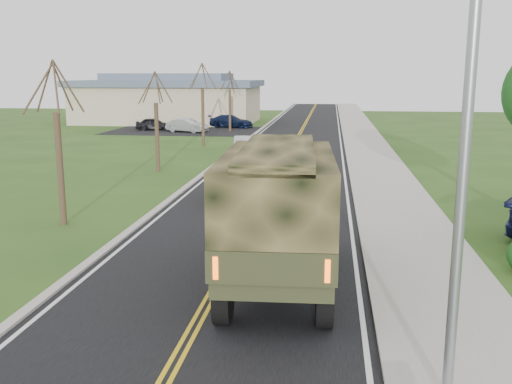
# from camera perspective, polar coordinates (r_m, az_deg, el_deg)

# --- Properties ---
(ground) EXTENTS (160.00, 160.00, 0.00)m
(ground) POSITION_cam_1_polar(r_m,az_deg,el_deg) (11.56, -8.45, -17.19)
(ground) COLOR #284818
(ground) RESTS_ON ground
(road) EXTENTS (8.00, 120.00, 0.01)m
(road) POSITION_cam_1_polar(r_m,az_deg,el_deg) (50.10, 4.12, 5.31)
(road) COLOR black
(road) RESTS_ON ground
(curb_right) EXTENTS (0.30, 120.00, 0.12)m
(curb_right) POSITION_cam_1_polar(r_m,az_deg,el_deg) (50.02, 8.89, 5.26)
(curb_right) COLOR #9E998E
(curb_right) RESTS_ON ground
(sidewalk_right) EXTENTS (3.20, 120.00, 0.10)m
(sidewalk_right) POSITION_cam_1_polar(r_m,az_deg,el_deg) (50.10, 10.90, 5.18)
(sidewalk_right) COLOR #9E998E
(sidewalk_right) RESTS_ON ground
(curb_left) EXTENTS (0.30, 120.00, 0.10)m
(curb_left) POSITION_cam_1_polar(r_m,az_deg,el_deg) (50.51, -0.60, 5.44)
(curb_left) COLOR #9E998E
(curb_left) RESTS_ON ground
(street_light) EXTENTS (1.65, 0.22, 8.00)m
(street_light) POSITION_cam_1_polar(r_m,az_deg,el_deg) (9.49, 19.58, 4.19)
(street_light) COLOR gray
(street_light) RESTS_ON ground
(bare_tree_a) EXTENTS (1.93, 2.26, 6.08)m
(bare_tree_a) POSITION_cam_1_polar(r_m,az_deg,el_deg) (22.25, -19.09, 3.48)
(bare_tree_a) COLOR #38281C
(bare_tree_a) RESTS_ON ground
(bare_tree_b) EXTENTS (1.83, 2.14, 5.73)m
(bare_tree_b) POSITION_cam_1_polar(r_m,az_deg,el_deg) (33.36, -9.90, 6.23)
(bare_tree_b) COLOR #38281C
(bare_tree_b) RESTS_ON ground
(bare_tree_c) EXTENTS (2.04, 2.39, 6.42)m
(bare_tree_c) POSITION_cam_1_polar(r_m,az_deg,el_deg) (44.90, -5.34, 8.10)
(bare_tree_c) COLOR #38281C
(bare_tree_c) RESTS_ON ground
(bare_tree_d) EXTENTS (1.88, 2.20, 5.91)m
(bare_tree_d) POSITION_cam_1_polar(r_m,az_deg,el_deg) (56.66, -2.64, 8.65)
(bare_tree_d) COLOR #38281C
(bare_tree_d) RESTS_ON ground
(commercial_building) EXTENTS (25.50, 21.50, 5.65)m
(commercial_building) POSITION_cam_1_polar(r_m,az_deg,el_deg) (68.40, -8.67, 9.17)
(commercial_building) COLOR tan
(commercial_building) RESTS_ON ground
(military_truck) EXTENTS (3.02, 7.78, 3.82)m
(military_truck) POSITION_cam_1_polar(r_m,az_deg,el_deg) (14.98, 2.31, -1.31)
(military_truck) COLOR black
(military_truck) RESTS_ON ground
(suv_champagne) EXTENTS (3.04, 5.61, 1.49)m
(suv_champagne) POSITION_cam_1_polar(r_m,az_deg,el_deg) (26.02, -0.85, 1.04)
(suv_champagne) COLOR #998956
(suv_champagne) RESTS_ON ground
(sedan_silver) EXTENTS (1.91, 4.21, 1.34)m
(sedan_silver) POSITION_cam_1_polar(r_m,az_deg,el_deg) (39.55, -1.18, 4.60)
(sedan_silver) COLOR silver
(sedan_silver) RESTS_ON ground
(lot_car_dark) EXTENTS (3.92, 2.18, 1.26)m
(lot_car_dark) POSITION_cam_1_polar(r_m,az_deg,el_deg) (58.79, -10.14, 6.72)
(lot_car_dark) COLOR black
(lot_car_dark) RESTS_ON ground
(lot_car_silver) EXTENTS (4.33, 2.59, 1.35)m
(lot_car_silver) POSITION_cam_1_polar(r_m,az_deg,el_deg) (56.14, -6.92, 6.63)
(lot_car_silver) COLOR #B5B5BA
(lot_car_silver) RESTS_ON ground
(lot_car_navy) EXTENTS (4.96, 2.83, 1.35)m
(lot_car_navy) POSITION_cam_1_polar(r_m,az_deg,el_deg) (60.82, -2.49, 7.09)
(lot_car_navy) COLOR #0F1937
(lot_car_navy) RESTS_ON ground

